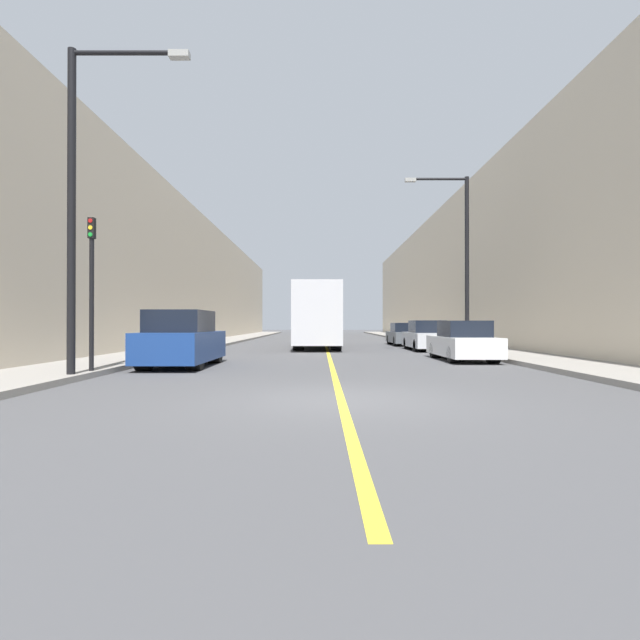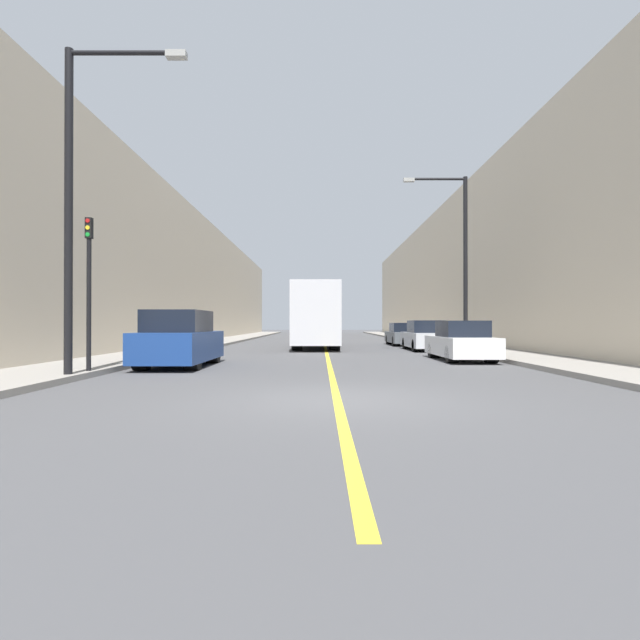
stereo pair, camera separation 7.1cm
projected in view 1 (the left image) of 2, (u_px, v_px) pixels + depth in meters
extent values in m
plane|color=#474749|center=(340.00, 400.00, 9.16)|extent=(200.00, 200.00, 0.00)
cube|color=gray|center=(227.00, 340.00, 39.15)|extent=(2.88, 72.00, 0.16)
cube|color=gray|center=(422.00, 340.00, 39.17)|extent=(2.88, 72.00, 0.16)
cube|color=beige|center=(184.00, 281.00, 39.18)|extent=(4.00, 72.00, 9.51)
cube|color=beige|center=(465.00, 274.00, 39.21)|extent=(4.00, 72.00, 10.56)
cube|color=gold|center=(324.00, 341.00, 39.16)|extent=(0.16, 72.00, 0.01)
cube|color=silver|center=(317.00, 315.00, 28.93)|extent=(2.49, 10.21, 3.20)
cube|color=black|center=(317.00, 301.00, 23.86)|extent=(2.12, 0.04, 1.44)
cylinder|color=black|center=(298.00, 340.00, 25.75)|extent=(0.55, 1.07, 1.07)
cylinder|color=black|center=(336.00, 340.00, 25.76)|extent=(0.55, 1.07, 1.07)
cylinder|color=black|center=(302.00, 337.00, 32.08)|extent=(0.55, 1.07, 1.07)
cylinder|color=black|center=(332.00, 337.00, 32.09)|extent=(0.55, 1.07, 1.07)
cube|color=navy|center=(182.00, 346.00, 16.22)|extent=(1.94, 4.57, 0.92)
cube|color=black|center=(180.00, 321.00, 15.99)|extent=(1.71, 2.52, 0.69)
cube|color=black|center=(160.00, 344.00, 13.96)|extent=(1.65, 0.04, 0.42)
cylinder|color=black|center=(143.00, 359.00, 14.80)|extent=(0.43, 0.68, 0.68)
cylinder|color=black|center=(194.00, 359.00, 14.80)|extent=(0.43, 0.68, 0.68)
cylinder|color=black|center=(172.00, 353.00, 17.63)|extent=(0.43, 0.68, 0.68)
cylinder|color=black|center=(214.00, 353.00, 17.63)|extent=(0.43, 0.68, 0.68)
cube|color=silver|center=(462.00, 346.00, 18.91)|extent=(1.76, 4.52, 0.71)
cube|color=black|center=(463.00, 329.00, 18.69)|extent=(1.55, 2.03, 0.61)
cube|color=black|center=(481.00, 345.00, 16.68)|extent=(1.50, 0.04, 0.32)
cylinder|color=black|center=(454.00, 354.00, 17.51)|extent=(0.39, 0.62, 0.62)
cylinder|color=black|center=(493.00, 354.00, 17.51)|extent=(0.39, 0.62, 0.62)
cylinder|color=black|center=(435.00, 350.00, 20.31)|extent=(0.39, 0.62, 0.62)
cylinder|color=black|center=(469.00, 350.00, 20.31)|extent=(0.39, 0.62, 0.62)
cube|color=silver|center=(425.00, 340.00, 25.98)|extent=(1.78, 4.59, 0.74)
cube|color=black|center=(426.00, 327.00, 25.75)|extent=(1.57, 2.07, 0.63)
cube|color=black|center=(436.00, 338.00, 23.71)|extent=(1.51, 0.04, 0.33)
cylinder|color=black|center=(418.00, 346.00, 24.55)|extent=(0.39, 0.62, 0.62)
cylinder|color=black|center=(446.00, 346.00, 24.55)|extent=(0.39, 0.62, 0.62)
cylinder|color=black|center=(407.00, 343.00, 27.40)|extent=(0.39, 0.62, 0.62)
cylinder|color=black|center=(433.00, 343.00, 27.40)|extent=(0.39, 0.62, 0.62)
cube|color=#51565B|center=(404.00, 337.00, 31.95)|extent=(1.85, 4.64, 0.68)
cube|color=black|center=(405.00, 327.00, 31.72)|extent=(1.63, 2.09, 0.58)
cube|color=black|center=(411.00, 336.00, 29.66)|extent=(1.57, 0.04, 0.30)
cylinder|color=black|center=(397.00, 341.00, 30.51)|extent=(0.41, 0.62, 0.62)
cylinder|color=black|center=(420.00, 341.00, 30.51)|extent=(0.41, 0.62, 0.62)
cylinder|color=black|center=(390.00, 340.00, 33.38)|extent=(0.41, 0.62, 0.62)
cylinder|color=black|center=(411.00, 340.00, 33.39)|extent=(0.41, 0.62, 0.62)
cylinder|color=black|center=(71.00, 211.00, 12.25)|extent=(0.20, 0.20, 8.02)
cylinder|color=black|center=(125.00, 53.00, 12.28)|extent=(2.65, 0.12, 0.12)
cube|color=#999993|center=(179.00, 55.00, 12.28)|extent=(0.50, 0.24, 0.16)
cylinder|color=black|center=(466.00, 263.00, 23.34)|extent=(0.20, 0.20, 8.12)
cylinder|color=black|center=(438.00, 179.00, 23.36)|extent=(2.65, 0.12, 0.12)
cube|color=#999993|center=(410.00, 180.00, 23.36)|extent=(0.50, 0.24, 0.16)
cylinder|color=black|center=(91.00, 305.00, 13.11)|extent=(0.12, 0.12, 3.48)
cube|color=black|center=(91.00, 228.00, 13.12)|extent=(0.16, 0.16, 0.55)
cylinder|color=#B21919|center=(90.00, 221.00, 13.04)|extent=(0.11, 0.02, 0.11)
cylinder|color=yellow|center=(90.00, 227.00, 13.04)|extent=(0.11, 0.02, 0.11)
cylinder|color=green|center=(90.00, 234.00, 13.03)|extent=(0.11, 0.02, 0.11)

